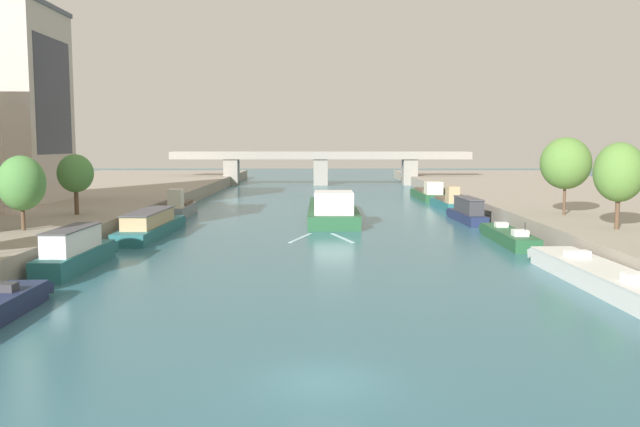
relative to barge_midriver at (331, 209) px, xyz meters
The scene contains 19 objects.
ground_plane 51.00m from the barge_midriver, 91.40° to the right, with size 400.00×400.00×0.00m, color #336675.
quay_left 37.30m from the barge_midriver, behind, with size 36.00×170.00×1.81m, color gray.
quay_right 34.83m from the barge_midriver, ahead, with size 36.00×170.00×1.81m, color gray.
barge_midriver is the anchor object (origin of this frame).
wake_behind_barge 15.32m from the barge_midriver, 94.67° to the right, with size 5.60×5.87×0.03m.
moored_boat_left_near 34.73m from the barge_midriver, 120.17° to the right, with size 2.23×10.84×2.84m.
moored_boat_left_gap_after 21.61m from the barge_midriver, 140.08° to the right, with size 3.10×15.87×2.35m.
moored_boat_left_end 17.38m from the barge_midriver, behind, with size 2.14×10.07×3.32m.
moored_boat_right_end 38.09m from the barge_midriver, 66.90° to the right, with size 3.39×16.51×2.27m.
moored_boat_right_near 23.02m from the barge_midriver, 51.18° to the right, with size 2.22×12.25×2.14m.
moored_boat_right_gap_after 14.58m from the barge_midriver, 11.98° to the right, with size 2.27×11.30×2.61m.
moored_boat_right_lone 18.58m from the barge_midriver, 37.26° to the left, with size 2.16×11.56×3.07m.
moored_boat_right_upstream 30.11m from the barge_midriver, 60.51° to the left, with size 3.21×15.67×2.84m.
tree_left_far 33.83m from the barge_midriver, 134.56° to the right, with size 3.47×3.47×5.59m.
tree_left_second 27.21m from the barge_midriver, 151.48° to the right, with size 3.22×3.22×5.50m.
tree_right_distant 31.85m from the barge_midriver, 47.90° to the right, with size 3.73×3.73×6.56m.
tree_right_third 25.14m from the barge_midriver, 31.78° to the right, with size 4.50×4.50×7.03m.
building_left_middle 37.87m from the barge_midriver, behind, with size 10.54×12.66×21.71m.
bridge_far 60.26m from the barge_midriver, 91.18° to the left, with size 59.68×4.40×6.67m.
Camera 1 is at (-0.12, -22.34, 8.27)m, focal length 37.44 mm.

